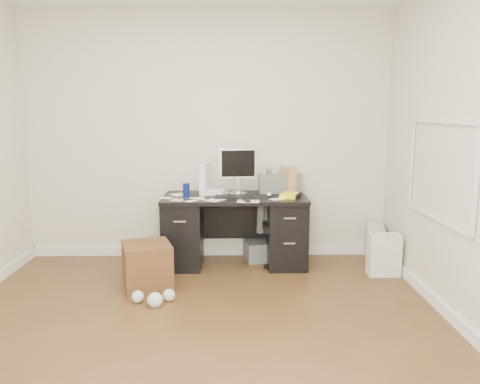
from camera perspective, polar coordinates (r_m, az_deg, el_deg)
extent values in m
plane|color=#4D3018|center=(3.60, -5.52, -17.23)|extent=(4.00, 4.00, 0.00)
cube|color=beige|center=(5.20, -4.02, 6.71)|extent=(4.00, 0.02, 2.70)
cube|color=beige|center=(1.25, -13.76, -3.59)|extent=(4.00, 0.02, 2.70)
cube|color=white|center=(5.42, -3.86, -7.16)|extent=(4.00, 0.03, 0.10)
cube|color=white|center=(3.95, 25.68, -14.82)|extent=(0.03, 4.00, 0.10)
cube|color=black|center=(4.92, -0.66, -0.72)|extent=(1.50, 0.70, 0.04)
cube|color=black|center=(5.03, -6.95, -4.93)|extent=(0.40, 0.60, 0.71)
cube|color=black|center=(5.04, 5.64, -4.89)|extent=(0.40, 0.60, 0.71)
cube|color=black|center=(5.30, -0.67, -2.98)|extent=(0.70, 0.03, 0.51)
cube|color=black|center=(4.79, -0.65, -0.64)|extent=(0.43, 0.19, 0.02)
sphere|color=silver|center=(4.84, 3.55, -0.34)|extent=(0.07, 0.07, 0.06)
cylinder|color=navy|center=(4.80, -6.57, 0.15)|extent=(0.08, 0.08, 0.16)
cube|color=white|center=(5.03, -4.30, 1.64)|extent=(0.17, 0.30, 0.33)
cube|color=#9D7A4C|center=(5.13, 5.87, 1.49)|extent=(0.19, 0.27, 0.28)
cube|color=#FAF91B|center=(4.88, 6.15, -0.39)|extent=(0.25, 0.28, 0.04)
cube|color=#B5B0A3|center=(5.38, 16.09, -6.00)|extent=(0.27, 0.43, 0.40)
cube|color=white|center=(4.94, 17.13, -7.33)|extent=(0.32, 0.23, 0.42)
cube|color=#452D14|center=(4.50, -11.25, -8.78)|extent=(0.53, 0.53, 0.42)
cube|color=slate|center=(5.23, 2.65, -7.14)|extent=(0.41, 0.36, 0.21)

